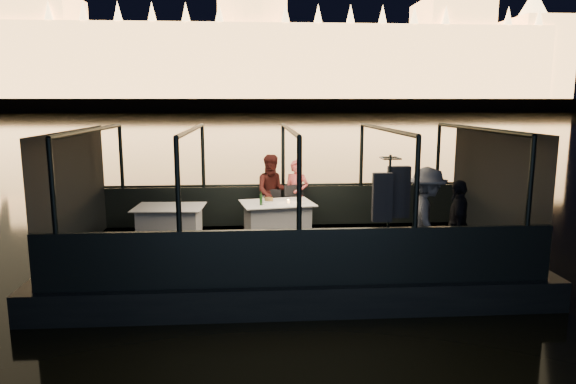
{
  "coord_description": "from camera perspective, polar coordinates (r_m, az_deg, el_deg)",
  "views": [
    {
      "loc": [
        -0.7,
        -9.55,
        3.32
      ],
      "look_at": [
        0.0,
        0.4,
        1.55
      ],
      "focal_mm": 32.0,
      "sensor_mm": 36.0,
      "label": 1
    }
  ],
  "objects": [
    {
      "name": "gunwale_starboard",
      "position": [
        7.95,
        1.23,
        -7.3
      ],
      "size": [
        8.0,
        0.08,
        0.9
      ],
      "primitive_type": "cube",
      "color": "black",
      "rests_on": "boat_deck"
    },
    {
      "name": "passenger_stripe",
      "position": [
        8.88,
        15.08,
        -3.12
      ],
      "size": [
        0.78,
        1.21,
        1.76
      ],
      "primitive_type": "imported",
      "rotation": [
        0.0,
        0.0,
        1.45
      ],
      "color": "silver",
      "rests_on": "boat_deck"
    },
    {
      "name": "boat_hull",
      "position": [
        10.14,
        0.16,
        -9.06
      ],
      "size": [
        8.6,
        4.4,
        1.0
      ],
      "primitive_type": "cube",
      "color": "black",
      "rests_on": "river_water"
    },
    {
      "name": "embankment",
      "position": [
        219.57,
        -3.9,
        9.45
      ],
      "size": [
        400.0,
        140.0,
        6.0
      ],
      "primitive_type": "cube",
      "color": "#423D33",
      "rests_on": "ground"
    },
    {
      "name": "plate_near",
      "position": [
        10.47,
        1.37,
        -1.22
      ],
      "size": [
        0.26,
        0.26,
        0.01
      ],
      "primitive_type": "cylinder",
      "rotation": [
        0.0,
        0.0,
        -0.24
      ],
      "color": "white",
      "rests_on": "dining_table_central"
    },
    {
      "name": "person_woman_coral",
      "position": [
        11.41,
        0.93,
        -0.39
      ],
      "size": [
        0.65,
        0.54,
        1.54
      ],
      "primitive_type": "imported",
      "rotation": [
        0.0,
        0.0,
        -0.36
      ],
      "color": "#F35C58",
      "rests_on": "boat_deck"
    },
    {
      "name": "person_man_maroon",
      "position": [
        11.35,
        -1.69,
        -0.45
      ],
      "size": [
        0.85,
        0.68,
        1.67
      ],
      "primitive_type": "imported",
      "rotation": [
        0.0,
        0.0,
        0.08
      ],
      "color": "#391310",
      "rests_on": "boat_deck"
    },
    {
      "name": "boat_deck",
      "position": [
        9.99,
        0.16,
        -6.46
      ],
      "size": [
        8.0,
        4.0,
        0.04
      ],
      "primitive_type": "cube",
      "color": "black",
      "rests_on": "boat_hull"
    },
    {
      "name": "amber_candle",
      "position": [
        10.48,
        0.06,
        -1.02
      ],
      "size": [
        0.06,
        0.06,
        0.07
      ],
      "primitive_type": "cylinder",
      "rotation": [
        0.0,
        0.0,
        0.27
      ],
      "color": "#FFA33F",
      "rests_on": "dining_table_central"
    },
    {
      "name": "cabin_glass_starboard",
      "position": [
        7.68,
        1.26,
        0.91
      ],
      "size": [
        8.0,
        0.02,
        1.4
      ],
      "primitive_type": null,
      "color": "#99B2B2",
      "rests_on": "gunwale_starboard"
    },
    {
      "name": "canopy_ribs",
      "position": [
        9.72,
        0.17,
        0.17
      ],
      "size": [
        8.0,
        4.0,
        2.3
      ],
      "primitive_type": null,
      "color": "black",
      "rests_on": "boat_deck"
    },
    {
      "name": "coat_stand",
      "position": [
        8.41,
        11.07,
        -3.33
      ],
      "size": [
        0.66,
        0.59,
        1.99
      ],
      "primitive_type": null,
      "rotation": [
        0.0,
        0.0,
        -0.31
      ],
      "color": "black",
      "rests_on": "boat_deck"
    },
    {
      "name": "chair_port_left",
      "position": [
        11.19,
        -1.75,
        -2.17
      ],
      "size": [
        0.53,
        0.53,
        0.9
      ],
      "primitive_type": "cube",
      "rotation": [
        0.0,
        0.0,
        -0.33
      ],
      "color": "black",
      "rests_on": "boat_deck"
    },
    {
      "name": "wine_glass_red",
      "position": [
        10.83,
        1.01,
        -0.37
      ],
      "size": [
        0.09,
        0.09,
        0.21
      ],
      "primitive_type": null,
      "rotation": [
        0.0,
        0.0,
        -0.38
      ],
      "color": "silver",
      "rests_on": "dining_table_central"
    },
    {
      "name": "cabin_glass_port",
      "position": [
        11.64,
        -0.55,
        4.04
      ],
      "size": [
        8.0,
        0.02,
        1.4
      ],
      "primitive_type": null,
      "color": "#99B2B2",
      "rests_on": "gunwale_port"
    },
    {
      "name": "dining_table_central",
      "position": [
        10.62,
        -1.21,
        -3.2
      ],
      "size": [
        1.61,
        1.29,
        0.77
      ],
      "primitive_type": "cube",
      "rotation": [
        0.0,
        0.0,
        0.18
      ],
      "color": "silver",
      "rests_on": "boat_deck"
    },
    {
      "name": "cabin_roof_glass",
      "position": [
        9.59,
        0.17,
        6.95
      ],
      "size": [
        8.0,
        4.0,
        0.02
      ],
      "primitive_type": null,
      "color": "#99B2B2",
      "rests_on": "boat_deck"
    },
    {
      "name": "dining_table_aft",
      "position": [
        10.68,
        -12.99,
        -3.38
      ],
      "size": [
        1.43,
        1.07,
        0.73
      ],
      "primitive_type": "cube",
      "rotation": [
        0.0,
        0.0,
        -0.06
      ],
      "color": "white",
      "rests_on": "boat_deck"
    },
    {
      "name": "plate_far",
      "position": [
        10.62,
        -2.49,
        -1.06
      ],
      "size": [
        0.33,
        0.33,
        0.02
      ],
      "primitive_type": "cylinder",
      "rotation": [
        0.0,
        0.0,
        -0.36
      ],
      "color": "silver",
      "rests_on": "dining_table_central"
    },
    {
      "name": "parliament_building",
      "position": [
        186.33,
        -3.97,
        17.98
      ],
      "size": [
        220.0,
        32.0,
        60.0
      ],
      "primitive_type": null,
      "color": "#F2D18C",
      "rests_on": "embankment"
    },
    {
      "name": "end_wall_aft",
      "position": [
        10.78,
        21.89,
        0.41
      ],
      "size": [
        0.02,
        4.0,
        2.3
      ],
      "primitive_type": null,
      "color": "black",
      "rests_on": "boat_deck"
    },
    {
      "name": "gunwale_port",
      "position": [
        11.82,
        -0.55,
        -1.51
      ],
      "size": [
        8.0,
        0.08,
        0.9
      ],
      "primitive_type": "cube",
      "color": "black",
      "rests_on": "boat_deck"
    },
    {
      "name": "wine_bottle",
      "position": [
        10.27,
        -3.02,
        -0.65
      ],
      "size": [
        0.06,
        0.06,
        0.27
      ],
      "primitive_type": "cylinder",
      "rotation": [
        0.0,
        0.0,
        -0.07
      ],
      "color": "#163D16",
      "rests_on": "dining_table_central"
    },
    {
      "name": "passenger_dark",
      "position": [
        9.2,
        18.36,
        -2.83
      ],
      "size": [
        0.67,
        0.97,
        1.52
      ],
      "primitive_type": "imported",
      "rotation": [
        0.0,
        0.0,
        4.35
      ],
      "color": "black",
      "rests_on": "boat_deck"
    },
    {
      "name": "end_wall_fore",
      "position": [
        10.24,
        -22.75,
        -0.12
      ],
      "size": [
        0.02,
        4.0,
        2.3
      ],
      "primitive_type": null,
      "color": "black",
      "rests_on": "boat_deck"
    },
    {
      "name": "chair_port_right",
      "position": [
        11.14,
        0.74,
        -2.23
      ],
      "size": [
        0.62,
        0.62,
        1.0
      ],
      "primitive_type": "cube",
      "rotation": [
        0.0,
        0.0,
        0.42
      ],
      "color": "black",
      "rests_on": "boat_deck"
    },
    {
      "name": "river_water",
      "position": [
        89.62,
        -3.61,
        7.94
      ],
      "size": [
        500.0,
        500.0,
        0.0
      ],
      "primitive_type": "plane",
      "color": "black",
      "rests_on": "ground"
    },
    {
      "name": "wine_glass_white",
      "position": [
        10.33,
        -2.78,
        -0.89
      ],
      "size": [
        0.07,
        0.07,
        0.17
      ],
      "primitive_type": null,
      "rotation": [
        0.0,
        0.0,
        -0.38
      ],
      "color": "white",
      "rests_on": "dining_table_central"
    },
    {
      "name": "bread_basket",
      "position": [
        10.68,
        -2.15,
        -0.82
      ],
      "size": [
        0.23,
        0.23,
        0.07
      ],
      "primitive_type": "cylinder",
      "rotation": [
        0.0,
        0.0,
        0.36
      ],
      "color": "olive",
      "rests_on": "dining_table_central"
    }
  ]
}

